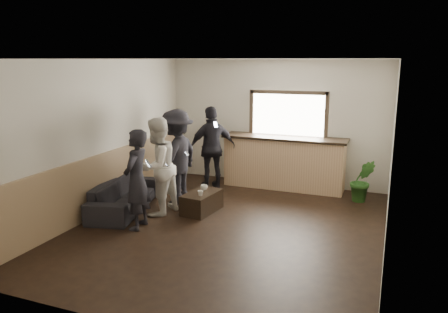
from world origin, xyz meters
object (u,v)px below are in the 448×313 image
at_px(bar_counter, 284,159).
at_px(person_d, 212,148).
at_px(coffee_table, 202,202).
at_px(cup_b, 200,193).
at_px(sofa, 124,195).
at_px(person_b, 157,167).
at_px(potted_plant, 362,181).
at_px(person_a, 137,180).
at_px(cup_a, 204,187).
at_px(person_c, 177,157).

relative_size(bar_counter, person_d, 1.49).
bearing_deg(coffee_table, cup_b, -72.15).
bearing_deg(sofa, person_b, -97.77).
bearing_deg(potted_plant, person_a, -140.19).
relative_size(cup_b, potted_plant, 0.12).
xyz_separation_m(person_b, person_d, (0.29, 1.87, 0.01)).
distance_m(potted_plant, person_a, 4.45).
relative_size(cup_a, person_a, 0.08).
bearing_deg(person_b, person_c, -172.17).
bearing_deg(person_d, sofa, 19.70).
distance_m(coffee_table, cup_b, 0.30).
bearing_deg(person_a, sofa, -139.88).
bearing_deg(cup_a, coffee_table, -81.98).
height_order(cup_a, potted_plant, potted_plant).
bearing_deg(cup_a, person_a, -116.70).
bearing_deg(person_d, cup_a, 63.37).
bearing_deg(sofa, potted_plant, -75.56).
distance_m(sofa, coffee_table, 1.48).
xyz_separation_m(coffee_table, person_b, (-0.71, -0.38, 0.71)).
height_order(bar_counter, person_b, bar_counter).
xyz_separation_m(bar_counter, person_a, (-1.71, -3.25, 0.20)).
relative_size(coffee_table, cup_a, 6.48).
bearing_deg(coffee_table, bar_counter, 63.95).
xyz_separation_m(cup_b, potted_plant, (2.68, 1.90, 0.01)).
height_order(sofa, cup_b, sofa).
bearing_deg(cup_b, coffee_table, 107.85).
height_order(person_b, person_d, person_d).
bearing_deg(cup_a, bar_counter, 61.55).
bearing_deg(potted_plant, cup_a, -150.63).
xyz_separation_m(coffee_table, person_c, (-0.68, 0.34, 0.74)).
relative_size(person_c, person_d, 1.02).
xyz_separation_m(bar_counter, person_b, (-1.75, -2.51, 0.25)).
distance_m(sofa, cup_b, 1.50).
distance_m(bar_counter, sofa, 3.57).
relative_size(bar_counter, cup_a, 20.88).
xyz_separation_m(coffee_table, person_a, (-0.67, -1.12, 0.66)).
bearing_deg(coffee_table, person_d, 105.51).
xyz_separation_m(bar_counter, coffee_table, (-1.04, -2.12, -0.45)).
xyz_separation_m(bar_counter, person_d, (-1.45, -0.63, 0.27)).
relative_size(sofa, potted_plant, 2.26).
distance_m(coffee_table, person_a, 1.46).
height_order(potted_plant, person_c, person_c).
xyz_separation_m(coffee_table, cup_b, (0.06, -0.18, 0.23)).
bearing_deg(person_c, person_d, 170.85).
height_order(sofa, coffee_table, sofa).
bearing_deg(person_c, potted_plant, 116.02).
bearing_deg(potted_plant, cup_b, -144.69).
bearing_deg(person_b, potted_plant, 131.01).
bearing_deg(cup_a, cup_b, -76.77).
bearing_deg(person_a, coffee_table, 141.47).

